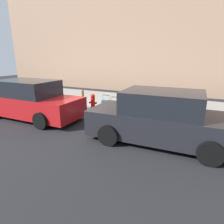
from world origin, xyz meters
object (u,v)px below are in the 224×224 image
at_px(parking_meter, 200,101).
at_px(fire_hydrant, 93,101).
at_px(suitcase_black_4, 115,107).
at_px(bollard_post, 83,100).
at_px(parked_car_charcoal_0, 161,119).
at_px(suitcase_navy_3, 126,107).
at_px(parked_car_red_1, 29,100).
at_px(suitcase_silver_0, 163,111).
at_px(suitcase_teal_5, 106,106).
at_px(suitcase_red_2, 136,107).
at_px(suitcase_maroon_1, 149,109).

bearing_deg(parking_meter, fire_hydrant, 3.10).
distance_m(suitcase_black_4, bollard_post, 1.68).
bearing_deg(bollard_post, parked_car_charcoal_0, 156.94).
height_order(suitcase_navy_3, suitcase_black_4, suitcase_navy_3).
distance_m(suitcase_navy_3, bollard_post, 2.16).
height_order(suitcase_navy_3, fire_hydrant, suitcase_navy_3).
xyz_separation_m(bollard_post, parking_meter, (-5.08, -0.40, 0.36)).
bearing_deg(parked_car_red_1, suitcase_navy_3, -152.92).
bearing_deg(parked_car_red_1, suitcase_silver_0, -160.53).
bearing_deg(fire_hydrant, parking_meter, -176.90).
distance_m(suitcase_silver_0, parked_car_red_1, 5.68).
height_order(suitcase_black_4, suitcase_teal_5, suitcase_teal_5).
bearing_deg(suitcase_teal_5, suitcase_red_2, 178.96).
relative_size(suitcase_maroon_1, fire_hydrant, 1.26).
bearing_deg(suitcase_black_4, parking_meter, -175.04).
relative_size(suitcase_red_2, fire_hydrant, 1.24).
xyz_separation_m(suitcase_silver_0, bollard_post, (3.76, 0.15, 0.11)).
relative_size(suitcase_black_4, parked_car_charcoal_0, 0.17).
relative_size(suitcase_maroon_1, parking_meter, 0.76).
bearing_deg(parking_meter, suitcase_teal_5, 3.21).
bearing_deg(suitcase_red_2, suitcase_teal_5, -1.04).
bearing_deg(parked_car_charcoal_0, suitcase_silver_0, -80.10).
bearing_deg(bollard_post, suitcase_black_4, -176.43).
relative_size(suitcase_black_4, parked_car_red_1, 0.16).
xyz_separation_m(suitcase_maroon_1, parked_car_charcoal_0, (-0.89, 1.85, 0.26)).
distance_m(fire_hydrant, parking_meter, 4.64).
bearing_deg(bollard_post, suitcase_red_2, -176.67).
height_order(suitcase_maroon_1, suitcase_navy_3, suitcase_maroon_1).
bearing_deg(suitcase_maroon_1, suitcase_teal_5, -2.06).
bearing_deg(parked_car_charcoal_0, suitcase_navy_3, -44.41).
relative_size(suitcase_teal_5, bollard_post, 0.83).
bearing_deg(parked_car_red_1, fire_hydrant, -137.33).
bearing_deg(suitcase_silver_0, suitcase_red_2, -0.28).
xyz_separation_m(bollard_post, parked_car_red_1, (1.59, 1.74, 0.16)).
distance_m(fire_hydrant, bollard_post, 0.49).
bearing_deg(suitcase_maroon_1, suitcase_red_2, -4.76).
xyz_separation_m(suitcase_black_4, fire_hydrant, (1.20, -0.05, 0.13)).
height_order(suitcase_maroon_1, suitcase_red_2, suitcase_maroon_1).
relative_size(suitcase_red_2, suitcase_navy_3, 1.09).
bearing_deg(suitcase_silver_0, parking_meter, -169.19).
distance_m(suitcase_red_2, parked_car_charcoal_0, 2.40).
xyz_separation_m(suitcase_black_4, bollard_post, (1.66, 0.10, 0.19)).
bearing_deg(suitcase_teal_5, parked_car_charcoal_0, 146.73).
height_order(suitcase_maroon_1, parked_car_red_1, parked_car_red_1).
xyz_separation_m(suitcase_maroon_1, fire_hydrant, (2.74, -0.04, 0.05)).
relative_size(suitcase_black_4, fire_hydrant, 0.97).
xyz_separation_m(suitcase_silver_0, parked_car_red_1, (5.35, 1.89, 0.27)).
relative_size(suitcase_maroon_1, parked_car_charcoal_0, 0.21).
bearing_deg(suitcase_teal_5, suitcase_navy_3, 179.12).
bearing_deg(parking_meter, suitcase_black_4, 4.96).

